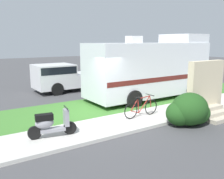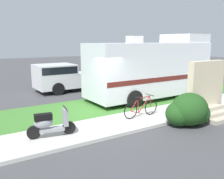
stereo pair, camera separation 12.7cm
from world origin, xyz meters
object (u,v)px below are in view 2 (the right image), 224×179
motorhome_rv (151,68)px  scooter (50,123)px  pickup_truck_near (68,76)px  bicycle (141,108)px  bottle_green (176,108)px

motorhome_rv → scooter: motorhome_rv is taller
scooter → pickup_truck_near: size_ratio=0.30×
bicycle → pickup_truck_near: pickup_truck_near is taller
bicycle → bottle_green: bearing=-2.2°
bicycle → motorhome_rv: bearing=43.3°
motorhome_rv → bottle_green: motorhome_rv is taller
scooter → bottle_green: scooter is taller
scooter → pickup_truck_near: 8.36m
scooter → bottle_green: size_ratio=7.02×
bicycle → pickup_truck_near: bearing=91.0°
bicycle → scooter: bearing=-178.6°
pickup_truck_near → bicycle: bearing=-89.0°
bottle_green → bicycle: bearing=177.8°
motorhome_rv → scooter: bearing=-157.5°
bottle_green → pickup_truck_near: bearing=106.1°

